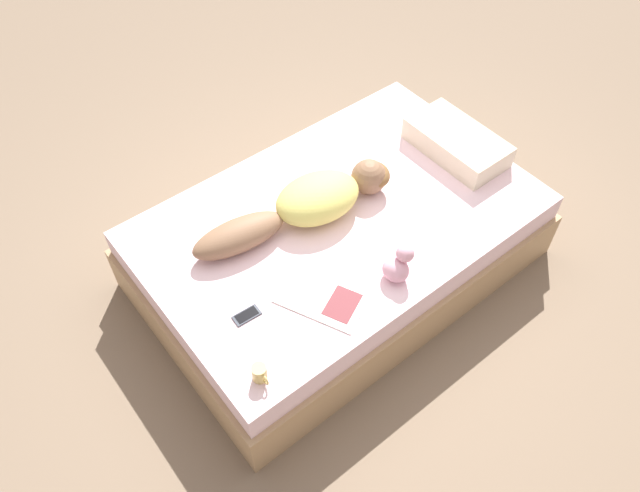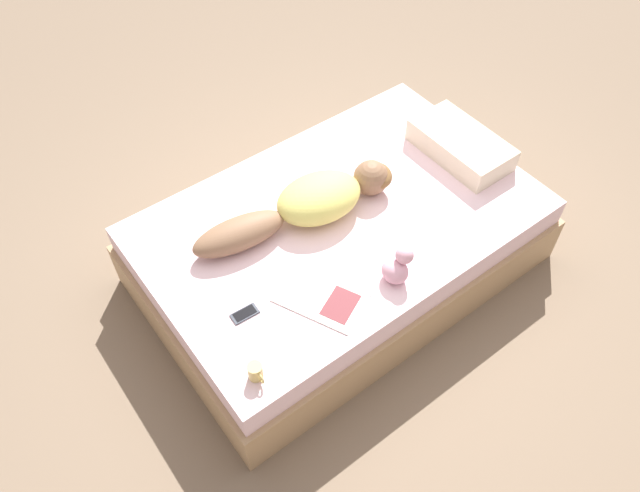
{
  "view_description": "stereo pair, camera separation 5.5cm",
  "coord_description": "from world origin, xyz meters",
  "px_view_note": "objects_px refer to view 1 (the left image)",
  "views": [
    {
      "loc": [
        1.82,
        -1.59,
        3.16
      ],
      "look_at": [
        0.15,
        -0.26,
        0.55
      ],
      "focal_mm": 35.0,
      "sensor_mm": 36.0,
      "label": 1
    },
    {
      "loc": [
        1.85,
        -1.55,
        3.16
      ],
      "look_at": [
        0.15,
        -0.26,
        0.55
      ],
      "focal_mm": 35.0,
      "sensor_mm": 36.0,
      "label": 2
    }
  ],
  "objects_px": {
    "person": "(309,203)",
    "open_magazine": "(323,297)",
    "coffee_mug": "(260,373)",
    "cell_phone": "(247,315)"
  },
  "relations": [
    {
      "from": "open_magazine",
      "to": "cell_phone",
      "type": "distance_m",
      "value": 0.4
    },
    {
      "from": "coffee_mug",
      "to": "cell_phone",
      "type": "relative_size",
      "value": 0.75
    },
    {
      "from": "cell_phone",
      "to": "open_magazine",
      "type": "bearing_deg",
      "value": 70.74
    },
    {
      "from": "open_magazine",
      "to": "person",
      "type": "bearing_deg",
      "value": 124.16
    },
    {
      "from": "person",
      "to": "open_magazine",
      "type": "relative_size",
      "value": 2.39
    },
    {
      "from": "open_magazine",
      "to": "coffee_mug",
      "type": "distance_m",
      "value": 0.55
    },
    {
      "from": "person",
      "to": "open_magazine",
      "type": "bearing_deg",
      "value": -22.64
    },
    {
      "from": "person",
      "to": "coffee_mug",
      "type": "bearing_deg",
      "value": -42.35
    },
    {
      "from": "person",
      "to": "cell_phone",
      "type": "distance_m",
      "value": 0.76
    },
    {
      "from": "coffee_mug",
      "to": "open_magazine",
      "type": "bearing_deg",
      "value": 108.45
    }
  ]
}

